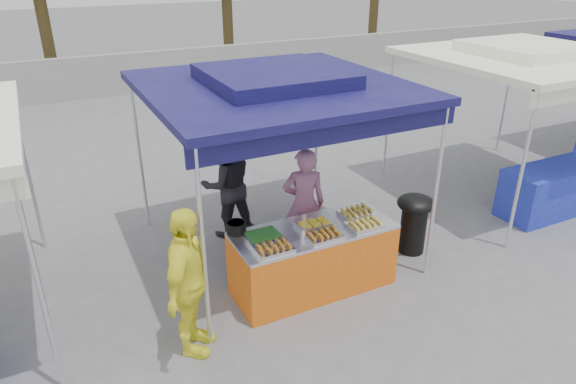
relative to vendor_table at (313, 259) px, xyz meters
name	(u,v)px	position (x,y,z in m)	size (l,w,h in m)	color
ground_plane	(309,283)	(0.00, 0.10, -0.43)	(80.00, 80.00, 0.00)	slate
back_wall	(132,73)	(0.00, 11.10, 0.17)	(40.00, 0.25, 1.20)	gray
main_canopy	(275,86)	(0.00, 1.07, 1.94)	(3.20, 3.20, 2.57)	silver
neighbor_stall_right	(538,109)	(4.50, 0.67, 1.18)	(3.20, 3.20, 2.57)	silver
vendor_table	(313,259)	(0.00, 0.00, 0.00)	(2.00, 0.80, 0.85)	orange
food_tray_fl	(274,248)	(-0.65, -0.24, 0.46)	(0.42, 0.30, 0.07)	white
food_tray_fm	(323,235)	(-0.01, -0.24, 0.46)	(0.42, 0.30, 0.07)	white
food_tray_fr	(365,225)	(0.57, -0.24, 0.46)	(0.42, 0.30, 0.07)	white
food_tray_bl	(263,236)	(-0.65, 0.07, 0.46)	(0.42, 0.30, 0.07)	white
food_tray_bm	(314,224)	(0.03, 0.05, 0.46)	(0.42, 0.30, 0.07)	white
food_tray_br	(356,213)	(0.66, 0.08, 0.46)	(0.42, 0.30, 0.07)	white
cooking_pot	(236,228)	(-0.87, 0.33, 0.49)	(0.24, 0.24, 0.14)	black
skewer_cup	(304,233)	(-0.20, -0.11, 0.48)	(0.08, 0.08, 0.10)	silver
wok_burner	(414,218)	(1.69, 0.15, 0.09)	(0.52, 0.52, 0.88)	black
crate_left	(262,259)	(-0.41, 0.66, -0.27)	(0.53, 0.37, 0.32)	#1726BB
crate_right	(304,252)	(0.18, 0.56, -0.26)	(0.55, 0.39, 0.33)	#1726BB
crate_stacked	(305,231)	(0.18, 0.56, 0.06)	(0.52, 0.36, 0.31)	#1726BB
vendor_woman	(304,204)	(0.26, 0.74, 0.37)	(0.58, 0.38, 1.60)	#9E6489
helper_man	(228,185)	(-0.45, 1.77, 0.38)	(0.79, 0.61, 1.62)	#232228
customer_person	(188,284)	(-1.69, -0.41, 0.42)	(0.99, 0.41, 1.68)	#FFF938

